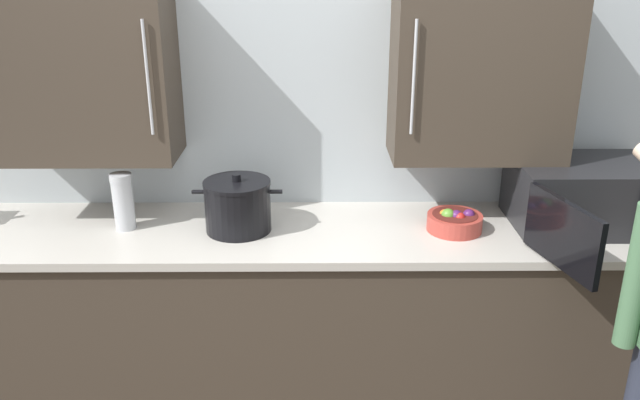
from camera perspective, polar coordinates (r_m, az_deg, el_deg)
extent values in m
cube|color=#B2BCC1|center=(2.94, -3.01, 8.52)|extent=(3.76, 0.10, 2.76)
cube|color=#3D3328|center=(2.86, -20.03, 10.65)|extent=(0.72, 0.32, 0.74)
cylinder|color=#B7BABF|center=(2.61, -14.94, 10.30)|extent=(0.01, 0.01, 0.44)
cube|color=#3D3328|center=(2.78, 13.96, 11.04)|extent=(0.72, 0.32, 0.74)
cylinder|color=#B7BABF|center=(2.55, 8.26, 10.58)|extent=(0.01, 0.01, 0.44)
cube|color=#3D3328|center=(2.96, -2.96, -11.08)|extent=(3.46, 0.60, 0.89)
cube|color=#BCB7AD|center=(2.75, -3.14, -2.89)|extent=(3.50, 0.64, 0.03)
cube|color=black|center=(2.95, 22.22, 0.49)|extent=(0.59, 0.41, 0.27)
cube|color=beige|center=(2.91, 20.80, 0.42)|extent=(0.38, 0.35, 0.22)
cube|color=black|center=(2.51, 20.55, -2.80)|extent=(0.13, 0.42, 0.25)
cylinder|color=#AD3D33|center=(2.77, 11.76, -1.95)|extent=(0.23, 0.23, 0.07)
cylinder|color=#561E19|center=(2.76, 11.79, -1.66)|extent=(0.19, 0.19, 0.04)
sphere|color=#511E5B|center=(2.77, 12.97, -1.30)|extent=(0.05, 0.05, 0.05)
sphere|color=red|center=(2.74, 12.22, -1.54)|extent=(0.05, 0.05, 0.05)
sphere|color=orange|center=(2.76, 10.91, -1.26)|extent=(0.04, 0.04, 0.04)
sphere|color=#5B9333|center=(2.74, 11.22, -1.33)|extent=(0.06, 0.06, 0.06)
sphere|color=#511E5B|center=(2.75, 11.93, -1.40)|extent=(0.05, 0.05, 0.05)
cylinder|color=#B7BABF|center=(2.82, -16.91, -0.41)|extent=(0.09, 0.09, 0.21)
cylinder|color=#B7BABF|center=(2.78, -17.17, 1.91)|extent=(0.09, 0.09, 0.03)
cylinder|color=black|center=(2.71, -7.24, -0.67)|extent=(0.27, 0.27, 0.20)
cylinder|color=black|center=(2.67, -7.35, 1.49)|extent=(0.28, 0.28, 0.02)
cylinder|color=black|center=(2.67, -7.37, 1.95)|extent=(0.04, 0.04, 0.03)
cylinder|color=black|center=(2.71, -10.70, 0.71)|extent=(0.05, 0.02, 0.02)
cylinder|color=black|center=(2.67, -3.87, 0.74)|extent=(0.05, 0.02, 0.02)
cylinder|color=#47704C|center=(2.21, 26.10, -6.11)|extent=(0.07, 0.07, 0.48)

